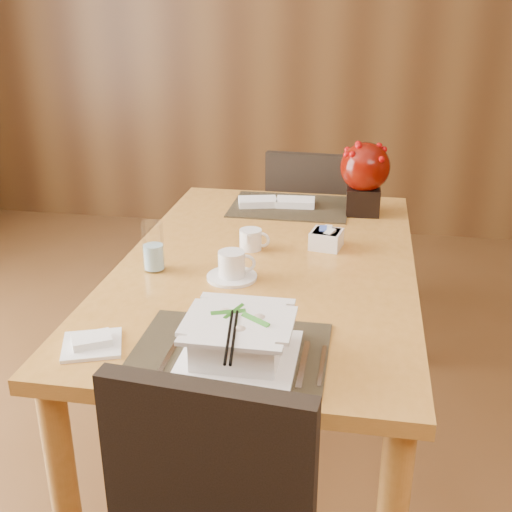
% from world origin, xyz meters
% --- Properties ---
extents(back_wall, '(5.00, 0.02, 2.80)m').
position_xyz_m(back_wall, '(0.00, 3.00, 1.40)').
color(back_wall, '#553518').
rests_on(back_wall, ground).
extents(dining_table, '(0.90, 1.50, 0.75)m').
position_xyz_m(dining_table, '(0.00, 0.60, 0.65)').
color(dining_table, '#CD8A38').
rests_on(dining_table, ground).
extents(placemat_near, '(0.45, 0.33, 0.01)m').
position_xyz_m(placemat_near, '(0.00, 0.05, 0.75)').
color(placemat_near, black).
rests_on(placemat_near, dining_table).
extents(placemat_far, '(0.45, 0.33, 0.01)m').
position_xyz_m(placemat_far, '(0.00, 1.15, 0.75)').
color(placemat_far, black).
rests_on(placemat_far, dining_table).
extents(soup_setting, '(0.26, 0.26, 0.11)m').
position_xyz_m(soup_setting, '(0.03, 0.01, 0.80)').
color(soup_setting, white).
rests_on(soup_setting, dining_table).
extents(coffee_cup, '(0.15, 0.15, 0.08)m').
position_xyz_m(coffee_cup, '(-0.08, 0.46, 0.79)').
color(coffee_cup, white).
rests_on(coffee_cup, dining_table).
extents(water_glass, '(0.07, 0.07, 0.15)m').
position_xyz_m(water_glass, '(-0.33, 0.48, 0.83)').
color(water_glass, silver).
rests_on(water_glass, dining_table).
extents(creamer_jug, '(0.10, 0.10, 0.07)m').
position_xyz_m(creamer_jug, '(-0.07, 0.69, 0.78)').
color(creamer_jug, white).
rests_on(creamer_jug, dining_table).
extents(sugar_caddy, '(0.11, 0.11, 0.06)m').
position_xyz_m(sugar_caddy, '(0.17, 0.75, 0.78)').
color(sugar_caddy, white).
rests_on(sugar_caddy, dining_table).
extents(berry_decor, '(0.18, 0.18, 0.27)m').
position_xyz_m(berry_decor, '(0.28, 1.13, 0.90)').
color(berry_decor, black).
rests_on(berry_decor, dining_table).
extents(napkins_far, '(0.31, 0.14, 0.03)m').
position_xyz_m(napkins_far, '(-0.04, 1.15, 0.77)').
color(napkins_far, white).
rests_on(napkins_far, dining_table).
extents(bread_plate, '(0.17, 0.17, 0.01)m').
position_xyz_m(bread_plate, '(-0.33, 0.02, 0.75)').
color(bread_plate, white).
rests_on(bread_plate, dining_table).
extents(far_chair, '(0.44, 0.44, 0.89)m').
position_xyz_m(far_chair, '(0.06, 1.56, 0.50)').
color(far_chair, black).
rests_on(far_chair, ground).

